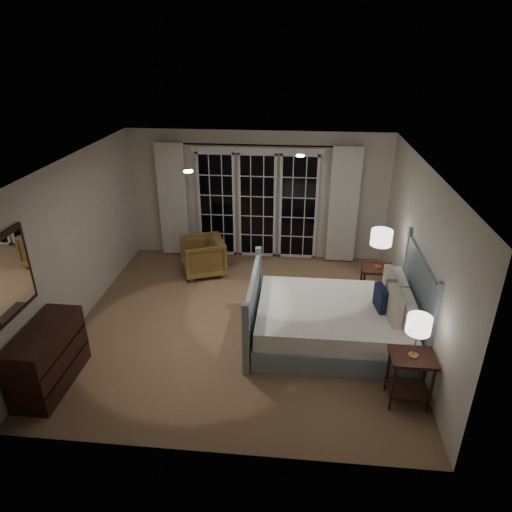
# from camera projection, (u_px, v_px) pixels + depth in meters

# --- Properties ---
(floor) EXTENTS (5.00, 5.00, 0.00)m
(floor) POSITION_uv_depth(u_px,v_px,m) (242.00, 322.00, 7.13)
(floor) COLOR brown
(floor) RESTS_ON ground
(ceiling) EXTENTS (5.00, 5.00, 0.00)m
(ceiling) POSITION_uv_depth(u_px,v_px,m) (239.00, 164.00, 6.05)
(ceiling) COLOR white
(ceiling) RESTS_ON wall_back
(wall_left) EXTENTS (0.02, 5.00, 2.50)m
(wall_left) POSITION_uv_depth(u_px,v_px,m) (75.00, 243.00, 6.81)
(wall_left) COLOR beige
(wall_left) RESTS_ON floor
(wall_right) EXTENTS (0.02, 5.00, 2.50)m
(wall_right) POSITION_uv_depth(u_px,v_px,m) (418.00, 257.00, 6.36)
(wall_right) COLOR beige
(wall_right) RESTS_ON floor
(wall_back) EXTENTS (5.00, 0.02, 2.50)m
(wall_back) POSITION_uv_depth(u_px,v_px,m) (257.00, 196.00, 8.83)
(wall_back) COLOR beige
(wall_back) RESTS_ON floor
(wall_front) EXTENTS (5.00, 0.02, 2.50)m
(wall_front) POSITION_uv_depth(u_px,v_px,m) (207.00, 358.00, 4.34)
(wall_front) COLOR beige
(wall_front) RESTS_ON floor
(french_doors) EXTENTS (2.50, 0.04, 2.20)m
(french_doors) POSITION_uv_depth(u_px,v_px,m) (257.00, 205.00, 8.87)
(french_doors) COLOR black
(french_doors) RESTS_ON wall_back
(curtain_rod) EXTENTS (3.50, 0.03, 0.03)m
(curtain_rod) POSITION_uv_depth(u_px,v_px,m) (257.00, 145.00, 8.31)
(curtain_rod) COLOR black
(curtain_rod) RESTS_ON wall_back
(curtain_left) EXTENTS (0.55, 0.10, 2.25)m
(curtain_left) POSITION_uv_depth(u_px,v_px,m) (173.00, 200.00, 8.92)
(curtain_left) COLOR silver
(curtain_left) RESTS_ON curtain_rod
(curtain_right) EXTENTS (0.55, 0.10, 2.25)m
(curtain_right) POSITION_uv_depth(u_px,v_px,m) (343.00, 206.00, 8.62)
(curtain_right) COLOR silver
(curtain_right) RESTS_ON curtain_rod
(downlight_a) EXTENTS (0.12, 0.12, 0.01)m
(downlight_a) POSITION_uv_depth(u_px,v_px,m) (300.00, 156.00, 6.52)
(downlight_a) COLOR white
(downlight_a) RESTS_ON ceiling
(downlight_b) EXTENTS (0.12, 0.12, 0.01)m
(downlight_b) POSITION_uv_depth(u_px,v_px,m) (188.00, 171.00, 5.75)
(downlight_b) COLOR white
(downlight_b) RESTS_ON ceiling
(bed) EXTENTS (2.34, 1.69, 1.37)m
(bed) POSITION_uv_depth(u_px,v_px,m) (336.00, 320.00, 6.56)
(bed) COLOR #84969F
(bed) RESTS_ON floor
(nightstand_left) EXTENTS (0.52, 0.42, 0.68)m
(nightstand_left) POSITION_uv_depth(u_px,v_px,m) (410.00, 372.00, 5.38)
(nightstand_left) COLOR black
(nightstand_left) RESTS_ON floor
(nightstand_right) EXTENTS (0.51, 0.41, 0.67)m
(nightstand_right) POSITION_uv_depth(u_px,v_px,m) (376.00, 280.00, 7.46)
(nightstand_right) COLOR black
(nightstand_right) RESTS_ON floor
(lamp_left) EXTENTS (0.28, 0.28, 0.54)m
(lamp_left) POSITION_uv_depth(u_px,v_px,m) (419.00, 325.00, 5.10)
(lamp_left) COLOR tan
(lamp_left) RESTS_ON nightstand_left
(lamp_right) EXTENTS (0.34, 0.34, 0.65)m
(lamp_right) POSITION_uv_depth(u_px,v_px,m) (381.00, 238.00, 7.15)
(lamp_right) COLOR tan
(lamp_right) RESTS_ON nightstand_right
(armchair) EXTENTS (0.99, 0.97, 0.70)m
(armchair) POSITION_uv_depth(u_px,v_px,m) (203.00, 256.00, 8.47)
(armchair) COLOR brown
(armchair) RESTS_ON floor
(dresser) EXTENTS (0.50, 1.17, 0.83)m
(dresser) POSITION_uv_depth(u_px,v_px,m) (48.00, 357.00, 5.68)
(dresser) COLOR black
(dresser) RESTS_ON floor
(mirror) EXTENTS (0.05, 0.85, 1.00)m
(mirror) POSITION_uv_depth(u_px,v_px,m) (9.00, 276.00, 5.22)
(mirror) COLOR black
(mirror) RESTS_ON wall_left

